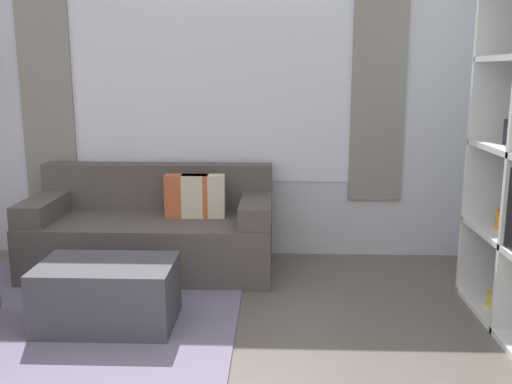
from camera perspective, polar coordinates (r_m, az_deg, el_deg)
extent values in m
cube|color=silver|center=(4.88, -4.47, 9.33)|extent=(5.62, 0.07, 2.70)
cube|color=white|center=(4.83, -4.55, 10.49)|extent=(2.43, 0.01, 1.60)
cube|color=gray|center=(5.16, -20.25, 9.89)|extent=(0.44, 0.03, 1.90)
cube|color=gray|center=(4.86, 12.16, 10.27)|extent=(0.44, 0.03, 1.90)
cube|color=slate|center=(3.94, -19.88, -12.15)|extent=(2.38, 2.26, 0.01)
cube|color=white|center=(4.26, 22.56, 4.71)|extent=(0.34, 0.04, 2.20)
cylinder|color=#2856A8|center=(4.22, 22.64, -9.80)|extent=(0.09, 0.09, 0.07)
cylinder|color=#232328|center=(3.95, 24.00, 5.51)|extent=(0.07, 0.07, 0.16)
cylinder|color=orange|center=(4.02, 23.49, -2.59)|extent=(0.10, 0.10, 0.12)
cube|color=gold|center=(4.15, 23.00, -9.96)|extent=(0.11, 0.11, 0.10)
cube|color=#564C47|center=(4.63, -10.41, -5.21)|extent=(1.91, 0.85, 0.44)
cube|color=#564C47|center=(4.85, -9.75, 0.58)|extent=(1.91, 0.18, 0.38)
cube|color=#564C47|center=(4.81, -20.31, -1.42)|extent=(0.24, 0.79, 0.17)
cube|color=#564C47|center=(4.45, 0.01, -1.70)|extent=(0.24, 0.79, 0.17)
cube|color=#C65B33|center=(4.53, -6.93, -0.40)|extent=(0.34, 0.12, 0.34)
cube|color=beige|center=(4.51, -5.28, -0.41)|extent=(0.34, 0.13, 0.34)
cube|color=#47474C|center=(3.73, -14.61, -9.90)|extent=(0.83, 0.53, 0.41)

